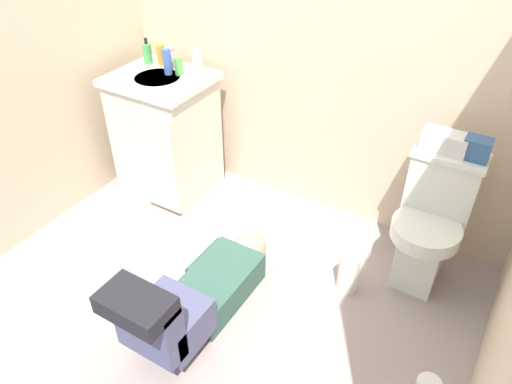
{
  "coord_description": "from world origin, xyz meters",
  "views": [
    {
      "loc": [
        1.1,
        -1.5,
        2.01
      ],
      "look_at": [
        0.0,
        0.33,
        0.45
      ],
      "focal_mm": 34.19,
      "sensor_mm": 36.0,
      "label": 1
    }
  ],
  "objects_px": {
    "tissue_box": "(445,142)",
    "bottle_clear": "(197,62)",
    "bottle_amber": "(162,55)",
    "bottle_green": "(179,66)",
    "bottle_blue": "(167,62)",
    "soap_dispenser": "(147,53)",
    "person_plumber": "(195,296)",
    "paper_towel_roll": "(348,273)",
    "vanity_cabinet": "(166,134)",
    "toiletry_bag": "(477,149)",
    "toilet": "(430,223)",
    "faucet": "(173,61)",
    "bottle_pink": "(170,57)"
  },
  "relations": [
    {
      "from": "tissue_box",
      "to": "bottle_clear",
      "type": "height_order",
      "value": "bottle_clear"
    },
    {
      "from": "bottle_amber",
      "to": "bottle_green",
      "type": "height_order",
      "value": "bottle_amber"
    },
    {
      "from": "bottle_blue",
      "to": "bottle_amber",
      "type": "bearing_deg",
      "value": 142.95
    },
    {
      "from": "soap_dispenser",
      "to": "bottle_amber",
      "type": "bearing_deg",
      "value": 16.95
    },
    {
      "from": "tissue_box",
      "to": "bottle_clear",
      "type": "distance_m",
      "value": 1.51
    },
    {
      "from": "person_plumber",
      "to": "paper_towel_roll",
      "type": "height_order",
      "value": "person_plumber"
    },
    {
      "from": "vanity_cabinet",
      "to": "bottle_amber",
      "type": "bearing_deg",
      "value": 123.08
    },
    {
      "from": "bottle_amber",
      "to": "paper_towel_roll",
      "type": "xyz_separation_m",
      "value": [
        1.53,
        -0.42,
        -0.77
      ]
    },
    {
      "from": "bottle_clear",
      "to": "bottle_amber",
      "type": "bearing_deg",
      "value": -179.65
    },
    {
      "from": "bottle_green",
      "to": "toiletry_bag",
      "type": "bearing_deg",
      "value": 1.79
    },
    {
      "from": "toilet",
      "to": "soap_dispenser",
      "type": "bearing_deg",
      "value": 177.79
    },
    {
      "from": "tissue_box",
      "to": "faucet",
      "type": "bearing_deg",
      "value": 179.87
    },
    {
      "from": "bottle_pink",
      "to": "bottle_blue",
      "type": "xyz_separation_m",
      "value": [
        0.06,
        -0.09,
        0.01
      ]
    },
    {
      "from": "faucet",
      "to": "tissue_box",
      "type": "distance_m",
      "value": 1.69
    },
    {
      "from": "soap_dispenser",
      "to": "bottle_clear",
      "type": "height_order",
      "value": "soap_dispenser"
    },
    {
      "from": "vanity_cabinet",
      "to": "soap_dispenser",
      "type": "relative_size",
      "value": 4.94
    },
    {
      "from": "bottle_pink",
      "to": "bottle_clear",
      "type": "distance_m",
      "value": 0.21
    },
    {
      "from": "tissue_box",
      "to": "bottle_amber",
      "type": "xyz_separation_m",
      "value": [
        -1.79,
        0.01,
        0.09
      ]
    },
    {
      "from": "toiletry_bag",
      "to": "paper_towel_roll",
      "type": "relative_size",
      "value": 0.54
    },
    {
      "from": "bottle_pink",
      "to": "paper_towel_roll",
      "type": "relative_size",
      "value": 0.56
    },
    {
      "from": "bottle_pink",
      "to": "bottle_clear",
      "type": "bearing_deg",
      "value": 1.19
    },
    {
      "from": "paper_towel_roll",
      "to": "tissue_box",
      "type": "bearing_deg",
      "value": 58.12
    },
    {
      "from": "faucet",
      "to": "soap_dispenser",
      "type": "bearing_deg",
      "value": -173.99
    },
    {
      "from": "toiletry_bag",
      "to": "paper_towel_roll",
      "type": "bearing_deg",
      "value": -134.65
    },
    {
      "from": "tissue_box",
      "to": "soap_dispenser",
      "type": "bearing_deg",
      "value": -179.51
    },
    {
      "from": "bottle_blue",
      "to": "paper_towel_roll",
      "type": "height_order",
      "value": "bottle_blue"
    },
    {
      "from": "bottle_clear",
      "to": "bottle_blue",
      "type": "bearing_deg",
      "value": -147.93
    },
    {
      "from": "bottle_pink",
      "to": "bottle_blue",
      "type": "distance_m",
      "value": 0.11
    },
    {
      "from": "soap_dispenser",
      "to": "person_plumber",
      "type": "bearing_deg",
      "value": -43.19
    },
    {
      "from": "bottle_blue",
      "to": "bottle_clear",
      "type": "height_order",
      "value": "bottle_blue"
    },
    {
      "from": "toilet",
      "to": "faucet",
      "type": "distance_m",
      "value": 1.81
    },
    {
      "from": "toilet",
      "to": "tissue_box",
      "type": "distance_m",
      "value": 0.44
    },
    {
      "from": "faucet",
      "to": "bottle_clear",
      "type": "relative_size",
      "value": 0.66
    },
    {
      "from": "bottle_amber",
      "to": "bottle_green",
      "type": "relative_size",
      "value": 1.25
    },
    {
      "from": "toilet",
      "to": "bottle_clear",
      "type": "bearing_deg",
      "value": 176.15
    },
    {
      "from": "faucet",
      "to": "vanity_cabinet",
      "type": "bearing_deg",
      "value": -88.69
    },
    {
      "from": "faucet",
      "to": "bottle_blue",
      "type": "relative_size",
      "value": 0.63
    },
    {
      "from": "vanity_cabinet",
      "to": "bottle_clear",
      "type": "bearing_deg",
      "value": 40.97
    },
    {
      "from": "toiletry_bag",
      "to": "bottle_blue",
      "type": "relative_size",
      "value": 0.79
    },
    {
      "from": "bottle_clear",
      "to": "faucet",
      "type": "bearing_deg",
      "value": -176.87
    },
    {
      "from": "faucet",
      "to": "bottle_amber",
      "type": "height_order",
      "value": "bottle_amber"
    },
    {
      "from": "bottle_green",
      "to": "paper_towel_roll",
      "type": "relative_size",
      "value": 0.46
    },
    {
      "from": "vanity_cabinet",
      "to": "bottle_blue",
      "type": "bearing_deg",
      "value": 66.9
    },
    {
      "from": "person_plumber",
      "to": "bottle_pink",
      "type": "xyz_separation_m",
      "value": [
        -0.9,
        1.02,
        0.71
      ]
    },
    {
      "from": "bottle_clear",
      "to": "vanity_cabinet",
      "type": "bearing_deg",
      "value": -139.03
    },
    {
      "from": "toilet",
      "to": "bottle_amber",
      "type": "relative_size",
      "value": 5.7
    },
    {
      "from": "faucet",
      "to": "bottle_amber",
      "type": "relative_size",
      "value": 0.76
    },
    {
      "from": "person_plumber",
      "to": "bottle_amber",
      "type": "bearing_deg",
      "value": 133.37
    },
    {
      "from": "faucet",
      "to": "bottle_green",
      "type": "height_order",
      "value": "bottle_green"
    },
    {
      "from": "bottle_clear",
      "to": "tissue_box",
      "type": "bearing_deg",
      "value": -0.53
    }
  ]
}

